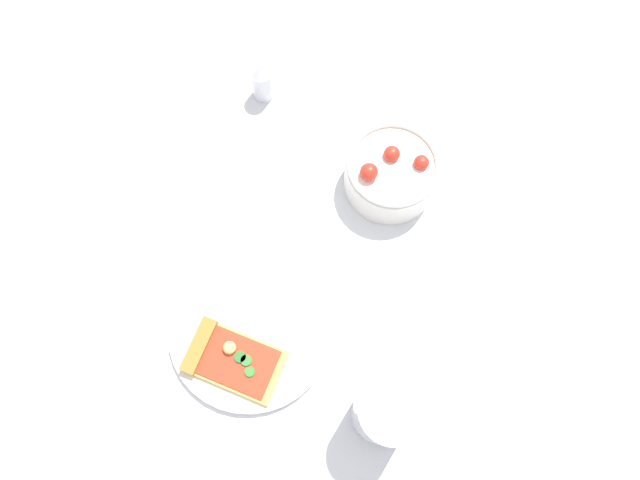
{
  "coord_description": "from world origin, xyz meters",
  "views": [
    {
      "loc": [
        0.03,
        -0.19,
        0.8
      ],
      "look_at": [
        0.1,
        0.05,
        0.03
      ],
      "focal_mm": 33.18,
      "sensor_mm": 36.0,
      "label": 1
    }
  ],
  "objects_px": {
    "salad_bowl": "(391,173)",
    "pepper_shaker": "(262,81)",
    "pizza_slice_main": "(228,357)",
    "soda_glass": "(386,412)",
    "plate": "(251,329)"
  },
  "relations": [
    {
      "from": "salad_bowl",
      "to": "pepper_shaker",
      "type": "bearing_deg",
      "value": 126.88
    },
    {
      "from": "salad_bowl",
      "to": "pepper_shaker",
      "type": "distance_m",
      "value": 0.24
    },
    {
      "from": "pizza_slice_main",
      "to": "pepper_shaker",
      "type": "bearing_deg",
      "value": 71.04
    },
    {
      "from": "soda_glass",
      "to": "salad_bowl",
      "type": "bearing_deg",
      "value": 71.79
    },
    {
      "from": "pizza_slice_main",
      "to": "salad_bowl",
      "type": "distance_m",
      "value": 0.34
    },
    {
      "from": "salad_bowl",
      "to": "pepper_shaker",
      "type": "xyz_separation_m",
      "value": [
        -0.14,
        0.19,
        -0.0
      ]
    },
    {
      "from": "pizza_slice_main",
      "to": "pepper_shaker",
      "type": "distance_m",
      "value": 0.41
    },
    {
      "from": "pizza_slice_main",
      "to": "salad_bowl",
      "type": "bearing_deg",
      "value": 34.9
    },
    {
      "from": "soda_glass",
      "to": "pepper_shaker",
      "type": "distance_m",
      "value": 0.51
    },
    {
      "from": "plate",
      "to": "salad_bowl",
      "type": "bearing_deg",
      "value": 33.95
    },
    {
      "from": "plate",
      "to": "salad_bowl",
      "type": "xyz_separation_m",
      "value": [
        0.24,
        0.16,
        0.03
      ]
    },
    {
      "from": "plate",
      "to": "salad_bowl",
      "type": "relative_size",
      "value": 1.67
    },
    {
      "from": "plate",
      "to": "salad_bowl",
      "type": "height_order",
      "value": "salad_bowl"
    },
    {
      "from": "plate",
      "to": "pizza_slice_main",
      "type": "relative_size",
      "value": 1.54
    },
    {
      "from": "pepper_shaker",
      "to": "soda_glass",
      "type": "bearing_deg",
      "value": -85.18
    }
  ]
}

